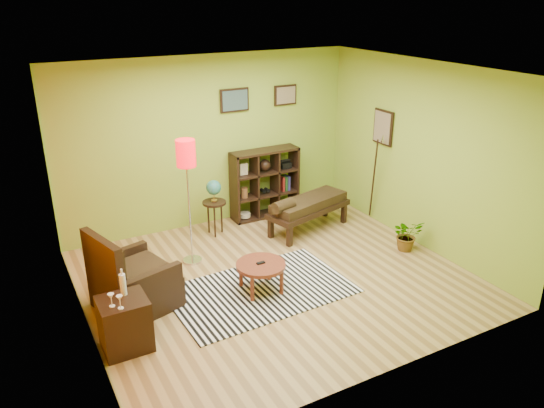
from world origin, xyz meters
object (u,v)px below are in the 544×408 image
coffee_table (261,267)px  potted_plant (407,238)px  cube_shelf (266,183)px  armchair (132,284)px  floor_lamp (186,165)px  side_cabinet (125,324)px  globe_table (214,194)px  bench (307,206)px

coffee_table → potted_plant: (2.51, 0.00, -0.15)m
cube_shelf → potted_plant: 2.58m
armchair → floor_lamp: floor_lamp is taller
potted_plant → side_cabinet: bearing=-175.3°
coffee_table → armchair: (-1.59, 0.42, -0.02)m
globe_table → cube_shelf: bearing=15.1°
globe_table → cube_shelf: cube_shelf is taller
globe_table → coffee_table: bearing=-94.7°
coffee_table → side_cabinet: bearing=-169.1°
cube_shelf → potted_plant: bearing=-60.3°
globe_table → bench: bearing=-23.6°
floor_lamp → bench: size_ratio=1.17×
armchair → globe_table: 2.33m
floor_lamp → globe_table: floor_lamp is taller
armchair → globe_table: size_ratio=1.16×
floor_lamp → cube_shelf: 2.21m
cube_shelf → side_cabinet: bearing=-140.4°
side_cabinet → potted_plant: 4.39m
coffee_table → bench: (1.53, 1.32, 0.10)m
bench → potted_plant: bearing=-53.5°
coffee_table → side_cabinet: side_cabinet is taller
side_cabinet → globe_table: size_ratio=1.00×
side_cabinet → bench: bearing=26.2°
armchair → floor_lamp: (1.08, 0.79, 1.17)m
coffee_table → potted_plant: coffee_table is taller
cube_shelf → potted_plant: (1.26, -2.21, -0.41)m
side_cabinet → floor_lamp: (1.36, 1.57, 1.18)m
globe_table → floor_lamp: bearing=-133.2°
coffee_table → cube_shelf: (1.24, 2.21, 0.26)m
coffee_table → side_cabinet: (-1.87, -0.36, -0.03)m
side_cabinet → bench: 3.80m
coffee_table → bench: bearing=40.6°
armchair → potted_plant: 4.12m
side_cabinet → bench: size_ratio=0.59×
floor_lamp → potted_plant: bearing=-21.8°
bench → potted_plant: bench is taller
coffee_table → globe_table: bearing=85.3°
armchair → cube_shelf: (2.83, 1.79, 0.28)m
side_cabinet → coffee_table: bearing=10.9°
side_cabinet → floor_lamp: bearing=49.1°
coffee_table → bench: size_ratio=0.41×
side_cabinet → cube_shelf: size_ratio=0.77×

